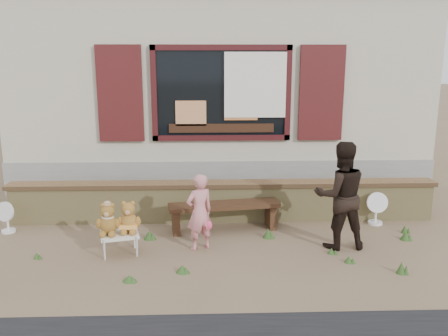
{
  "coord_description": "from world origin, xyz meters",
  "views": [
    {
      "loc": [
        -0.25,
        -6.59,
        2.71
      ],
      "look_at": [
        0.0,
        0.6,
        1.0
      ],
      "focal_mm": 38.0,
      "sensor_mm": 36.0,
      "label": 1
    }
  ],
  "objects_px": {
    "bench": "(224,211)",
    "teddy_bear_right": "(129,216)",
    "adult": "(340,195)",
    "folding_chair": "(119,235)",
    "teddy_bear_left": "(108,218)",
    "child": "(199,212)"
  },
  "relations": [
    {
      "from": "folding_chair",
      "to": "adult",
      "type": "height_order",
      "value": "adult"
    },
    {
      "from": "adult",
      "to": "teddy_bear_left",
      "type": "bearing_deg",
      "value": 0.38
    },
    {
      "from": "bench",
      "to": "teddy_bear_left",
      "type": "xyz_separation_m",
      "value": [
        -1.63,
        -0.91,
        0.21
      ]
    },
    {
      "from": "child",
      "to": "adult",
      "type": "xyz_separation_m",
      "value": [
        2.0,
        0.01,
        0.22
      ]
    },
    {
      "from": "teddy_bear_right",
      "to": "child",
      "type": "distance_m",
      "value": 0.98
    },
    {
      "from": "bench",
      "to": "teddy_bear_right",
      "type": "bearing_deg",
      "value": -156.28
    },
    {
      "from": "bench",
      "to": "teddy_bear_right",
      "type": "xyz_separation_m",
      "value": [
        -1.35,
        -0.84,
        0.22
      ]
    },
    {
      "from": "teddy_bear_left",
      "to": "child",
      "type": "relative_size",
      "value": 0.41
    },
    {
      "from": "teddy_bear_left",
      "to": "bench",
      "type": "bearing_deg",
      "value": 15.29
    },
    {
      "from": "teddy_bear_left",
      "to": "child",
      "type": "distance_m",
      "value": 1.26
    },
    {
      "from": "folding_chair",
      "to": "teddy_bear_left",
      "type": "relative_size",
      "value": 1.33
    },
    {
      "from": "teddy_bear_left",
      "to": "teddy_bear_right",
      "type": "xyz_separation_m",
      "value": [
        0.27,
        0.07,
        0.0
      ]
    },
    {
      "from": "folding_chair",
      "to": "teddy_bear_left",
      "type": "distance_m",
      "value": 0.29
    },
    {
      "from": "folding_chair",
      "to": "teddy_bear_right",
      "type": "height_order",
      "value": "teddy_bear_right"
    },
    {
      "from": "folding_chair",
      "to": "child",
      "type": "distance_m",
      "value": 1.15
    },
    {
      "from": "bench",
      "to": "child",
      "type": "bearing_deg",
      "value": -125.19
    },
    {
      "from": "folding_chair",
      "to": "teddy_bear_left",
      "type": "bearing_deg",
      "value": 180.0
    },
    {
      "from": "adult",
      "to": "folding_chair",
      "type": "bearing_deg",
      "value": -0.1
    },
    {
      "from": "folding_chair",
      "to": "teddy_bear_right",
      "type": "xyz_separation_m",
      "value": [
        0.14,
        0.03,
        0.26
      ]
    },
    {
      "from": "teddy_bear_left",
      "to": "child",
      "type": "bearing_deg",
      "value": -5.98
    },
    {
      "from": "bench",
      "to": "folding_chair",
      "type": "distance_m",
      "value": 1.73
    },
    {
      "from": "bench",
      "to": "adult",
      "type": "distance_m",
      "value": 1.84
    }
  ]
}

